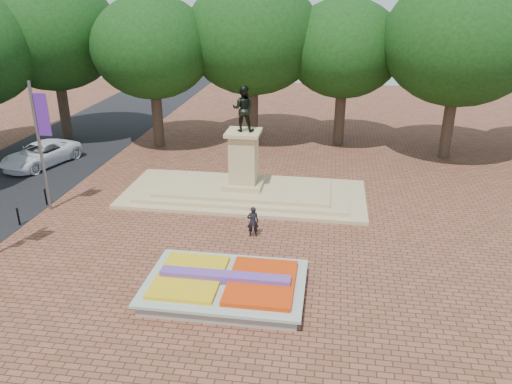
{
  "coord_description": "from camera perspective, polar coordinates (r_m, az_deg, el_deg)",
  "views": [
    {
      "loc": [
        4.76,
        -18.48,
        11.38
      ],
      "look_at": [
        1.41,
        3.39,
        2.2
      ],
      "focal_mm": 35.0,
      "sensor_mm": 36.0,
      "label": 1
    }
  ],
  "objects": [
    {
      "name": "tree_row_back",
      "position": [
        36.86,
        5.02,
        15.11
      ],
      "size": [
        44.8,
        8.8,
        10.43
      ],
      "color": "#382A1E",
      "rests_on": "ground"
    },
    {
      "name": "ground",
      "position": [
        22.22,
        -4.99,
        -8.37
      ],
      "size": [
        90.0,
        90.0,
        0.0
      ],
      "primitive_type": "plane",
      "color": "brown",
      "rests_on": "ground"
    },
    {
      "name": "pedestrian",
      "position": [
        24.21,
        -0.36,
        -3.41
      ],
      "size": [
        0.65,
        0.51,
        1.58
      ],
      "primitive_type": "imported",
      "rotation": [
        0.0,
        0.0,
        3.38
      ],
      "color": "black",
      "rests_on": "ground"
    },
    {
      "name": "flower_bed",
      "position": [
        20.16,
        -3.46,
        -10.58
      ],
      "size": [
        6.3,
        4.3,
        0.91
      ],
      "color": "gray",
      "rests_on": "ground"
    },
    {
      "name": "van",
      "position": [
        36.97,
        -23.41,
        3.97
      ],
      "size": [
        4.1,
        6.11,
        1.56
      ],
      "primitive_type": "imported",
      "rotation": [
        0.0,
        0.0,
        -0.29
      ],
      "color": "white",
      "rests_on": "ground"
    },
    {
      "name": "monument",
      "position": [
        28.88,
        -1.39,
        1.21
      ],
      "size": [
        14.0,
        6.0,
        6.4
      ],
      "color": "tan",
      "rests_on": "ground"
    }
  ]
}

